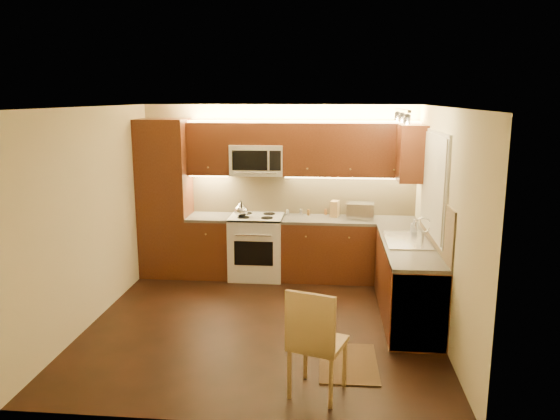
# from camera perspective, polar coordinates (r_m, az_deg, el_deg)

# --- Properties ---
(floor) EXTENTS (4.00, 4.00, 0.01)m
(floor) POSITION_cam_1_polar(r_m,az_deg,el_deg) (6.51, -1.81, -11.81)
(floor) COLOR black
(floor) RESTS_ON ground
(ceiling) EXTENTS (4.00, 4.00, 0.01)m
(ceiling) POSITION_cam_1_polar(r_m,az_deg,el_deg) (5.96, -1.97, 10.76)
(ceiling) COLOR beige
(ceiling) RESTS_ON ground
(wall_back) EXTENTS (4.00, 0.01, 2.50)m
(wall_back) POSITION_cam_1_polar(r_m,az_deg,el_deg) (8.07, -0.08, 2.12)
(wall_back) COLOR beige
(wall_back) RESTS_ON ground
(wall_front) EXTENTS (4.00, 0.01, 2.50)m
(wall_front) POSITION_cam_1_polar(r_m,az_deg,el_deg) (4.21, -5.38, -7.06)
(wall_front) COLOR beige
(wall_front) RESTS_ON ground
(wall_left) EXTENTS (0.01, 4.00, 2.50)m
(wall_left) POSITION_cam_1_polar(r_m,az_deg,el_deg) (6.67, -19.19, -0.60)
(wall_left) COLOR beige
(wall_left) RESTS_ON ground
(wall_right) EXTENTS (0.01, 4.00, 2.50)m
(wall_right) POSITION_cam_1_polar(r_m,az_deg,el_deg) (6.19, 16.80, -1.37)
(wall_right) COLOR beige
(wall_right) RESTS_ON ground
(pantry) EXTENTS (0.70, 0.60, 2.30)m
(pantry) POSITION_cam_1_polar(r_m,az_deg,el_deg) (8.12, -11.96, 1.21)
(pantry) COLOR #431D0E
(pantry) RESTS_ON floor
(base_cab_back_left) EXTENTS (0.62, 0.60, 0.86)m
(base_cab_back_left) POSITION_cam_1_polar(r_m,az_deg,el_deg) (8.11, -7.28, -3.86)
(base_cab_back_left) COLOR #431D0E
(base_cab_back_left) RESTS_ON floor
(counter_back_left) EXTENTS (0.62, 0.60, 0.04)m
(counter_back_left) POSITION_cam_1_polar(r_m,az_deg,el_deg) (8.00, -7.36, -0.75)
(counter_back_left) COLOR #3B3936
(counter_back_left) RESTS_ON base_cab_back_left
(base_cab_back_right) EXTENTS (1.92, 0.60, 0.86)m
(base_cab_back_right) POSITION_cam_1_polar(r_m,az_deg,el_deg) (7.92, 7.24, -4.23)
(base_cab_back_right) COLOR #431D0E
(base_cab_back_right) RESTS_ON floor
(counter_back_right) EXTENTS (1.92, 0.60, 0.04)m
(counter_back_right) POSITION_cam_1_polar(r_m,az_deg,el_deg) (7.81, 7.32, -1.06)
(counter_back_right) COLOR #3B3936
(counter_back_right) RESTS_ON base_cab_back_right
(base_cab_right) EXTENTS (0.60, 2.00, 0.86)m
(base_cab_right) POSITION_cam_1_polar(r_m,az_deg,el_deg) (6.74, 13.21, -7.36)
(base_cab_right) COLOR #431D0E
(base_cab_right) RESTS_ON floor
(counter_right) EXTENTS (0.60, 2.00, 0.04)m
(counter_right) POSITION_cam_1_polar(r_m,az_deg,el_deg) (6.61, 13.39, -3.67)
(counter_right) COLOR #3B3936
(counter_right) RESTS_ON base_cab_right
(dishwasher) EXTENTS (0.58, 0.60, 0.84)m
(dishwasher) POSITION_cam_1_polar(r_m,az_deg,el_deg) (6.09, 14.08, -9.51)
(dishwasher) COLOR silver
(dishwasher) RESTS_ON floor
(backsplash_back) EXTENTS (3.30, 0.02, 0.60)m
(backsplash_back) POSITION_cam_1_polar(r_m,az_deg,el_deg) (8.04, 2.40, 1.72)
(backsplash_back) COLOR tan
(backsplash_back) RESTS_ON wall_back
(backsplash_right) EXTENTS (0.02, 2.00, 0.60)m
(backsplash_right) POSITION_cam_1_polar(r_m,az_deg,el_deg) (6.58, 16.03, -1.01)
(backsplash_right) COLOR tan
(backsplash_right) RESTS_ON wall_right
(upper_cab_back_left) EXTENTS (0.62, 0.35, 0.75)m
(upper_cab_back_left) POSITION_cam_1_polar(r_m,az_deg,el_deg) (7.97, -7.35, 6.44)
(upper_cab_back_left) COLOR #431D0E
(upper_cab_back_left) RESTS_ON wall_back
(upper_cab_back_right) EXTENTS (1.92, 0.35, 0.75)m
(upper_cab_back_right) POSITION_cam_1_polar(r_m,az_deg,el_deg) (7.78, 7.49, 6.31)
(upper_cab_back_right) COLOR #431D0E
(upper_cab_back_right) RESTS_ON wall_back
(upper_cab_bridge) EXTENTS (0.76, 0.35, 0.31)m
(upper_cab_bridge) POSITION_cam_1_polar(r_m,az_deg,el_deg) (7.83, -2.41, 8.05)
(upper_cab_bridge) COLOR #431D0E
(upper_cab_bridge) RESTS_ON wall_back
(upper_cab_right_corner) EXTENTS (0.35, 0.50, 0.75)m
(upper_cab_right_corner) POSITION_cam_1_polar(r_m,az_deg,el_deg) (7.43, 13.69, 5.82)
(upper_cab_right_corner) COLOR #431D0E
(upper_cab_right_corner) RESTS_ON wall_right
(stove) EXTENTS (0.76, 0.65, 0.92)m
(stove) POSITION_cam_1_polar(r_m,az_deg,el_deg) (7.96, -2.46, -3.85)
(stove) COLOR silver
(stove) RESTS_ON floor
(microwave) EXTENTS (0.76, 0.38, 0.44)m
(microwave) POSITION_cam_1_polar(r_m,az_deg,el_deg) (7.85, -2.41, 5.31)
(microwave) COLOR silver
(microwave) RESTS_ON wall_back
(window_frame) EXTENTS (0.03, 1.44, 1.24)m
(window_frame) POSITION_cam_1_polar(r_m,az_deg,el_deg) (6.65, 15.95, 2.64)
(window_frame) COLOR silver
(window_frame) RESTS_ON wall_right
(window_blinds) EXTENTS (0.02, 1.36, 1.16)m
(window_blinds) POSITION_cam_1_polar(r_m,az_deg,el_deg) (6.65, 15.78, 2.65)
(window_blinds) COLOR silver
(window_blinds) RESTS_ON wall_right
(sink) EXTENTS (0.52, 0.86, 0.15)m
(sink) POSITION_cam_1_polar(r_m,az_deg,el_deg) (6.73, 13.26, -2.55)
(sink) COLOR silver
(sink) RESTS_ON counter_right
(faucet) EXTENTS (0.20, 0.04, 0.30)m
(faucet) POSITION_cam_1_polar(r_m,az_deg,el_deg) (6.74, 14.81, -1.95)
(faucet) COLOR silver
(faucet) RESTS_ON counter_right
(track_light_bar) EXTENTS (0.04, 1.20, 0.03)m
(track_light_bar) POSITION_cam_1_polar(r_m,az_deg,el_deg) (6.36, 12.72, 10.19)
(track_light_bar) COLOR silver
(track_light_bar) RESTS_ON ceiling
(kettle) EXTENTS (0.25, 0.25, 0.23)m
(kettle) POSITION_cam_1_polar(r_m,az_deg,el_deg) (7.78, -4.12, 0.14)
(kettle) COLOR silver
(kettle) RESTS_ON stove
(toaster_oven) EXTENTS (0.41, 0.32, 0.23)m
(toaster_oven) POSITION_cam_1_polar(r_m,az_deg,el_deg) (7.82, 8.47, -0.07)
(toaster_oven) COLOR silver
(toaster_oven) RESTS_ON counter_back_right
(knife_block) EXTENTS (0.14, 0.19, 0.23)m
(knife_block) POSITION_cam_1_polar(r_m,az_deg,el_deg) (7.90, 5.78, 0.13)
(knife_block) COLOR #9E7547
(knife_block) RESTS_ON counter_back_right
(spice_jar_a) EXTENTS (0.05, 0.05, 0.11)m
(spice_jar_a) POSITION_cam_1_polar(r_m,az_deg,el_deg) (7.96, 2.23, -0.19)
(spice_jar_a) COLOR silver
(spice_jar_a) RESTS_ON counter_back_right
(spice_jar_b) EXTENTS (0.06, 0.06, 0.09)m
(spice_jar_b) POSITION_cam_1_polar(r_m,az_deg,el_deg) (7.98, 3.01, -0.24)
(spice_jar_b) COLOR brown
(spice_jar_b) RESTS_ON counter_back_right
(spice_jar_c) EXTENTS (0.05, 0.05, 0.09)m
(spice_jar_c) POSITION_cam_1_polar(r_m,az_deg,el_deg) (7.95, 0.81, -0.25)
(spice_jar_c) COLOR silver
(spice_jar_c) RESTS_ON counter_back_right
(spice_jar_d) EXTENTS (0.05, 0.05, 0.09)m
(spice_jar_d) POSITION_cam_1_polar(r_m,az_deg,el_deg) (8.03, 4.82, -0.19)
(spice_jar_d) COLOR brown
(spice_jar_d) RESTS_ON counter_back_right
(soap_bottle) EXTENTS (0.08, 0.08, 0.18)m
(soap_bottle) POSITION_cam_1_polar(r_m,az_deg,el_deg) (7.14, 13.90, -1.65)
(soap_bottle) COLOR silver
(soap_bottle) RESTS_ON counter_right
(rug) EXTENTS (0.58, 0.86, 0.01)m
(rug) POSITION_cam_1_polar(r_m,az_deg,el_deg) (5.65, 7.18, -15.68)
(rug) COLOR black
(rug) RESTS_ON floor
(dining_chair) EXTENTS (0.57, 0.57, 1.01)m
(dining_chair) POSITION_cam_1_polar(r_m,az_deg,el_deg) (4.93, 4.01, -13.49)
(dining_chair) COLOR #9E7547
(dining_chair) RESTS_ON floor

